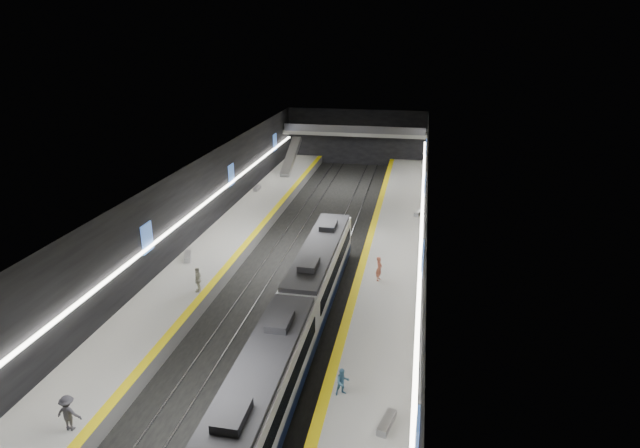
% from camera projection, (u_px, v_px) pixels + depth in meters
% --- Properties ---
extents(ground, '(70.00, 70.00, 0.00)m').
position_uv_depth(ground, '(304.00, 260.00, 46.21)').
color(ground, black).
rests_on(ground, ground).
extents(ceiling, '(20.00, 70.00, 0.04)m').
position_uv_depth(ceiling, '(303.00, 171.00, 43.43)').
color(ceiling, beige).
rests_on(ceiling, wall_left).
extents(wall_left, '(0.04, 70.00, 8.00)m').
position_uv_depth(wall_left, '(192.00, 210.00, 46.60)').
color(wall_left, black).
rests_on(wall_left, ground).
extents(wall_right, '(0.04, 70.00, 8.00)m').
position_uv_depth(wall_right, '(424.00, 225.00, 43.04)').
color(wall_right, black).
rests_on(wall_right, ground).
extents(wall_back, '(20.00, 0.04, 8.00)m').
position_uv_depth(wall_back, '(356.00, 137.00, 77.05)').
color(wall_back, black).
rests_on(wall_back, ground).
extents(platform_left, '(5.00, 70.00, 1.00)m').
position_uv_depth(platform_left, '(221.00, 249.00, 47.37)').
color(platform_left, slate).
rests_on(platform_left, ground).
extents(tile_surface_left, '(5.00, 70.00, 0.02)m').
position_uv_depth(tile_surface_left, '(221.00, 243.00, 47.19)').
color(tile_surface_left, '#A7A7A2').
rests_on(tile_surface_left, platform_left).
extents(tactile_strip_left, '(0.60, 70.00, 0.02)m').
position_uv_depth(tactile_strip_left, '(245.00, 245.00, 46.80)').
color(tactile_strip_left, yellow).
rests_on(tactile_strip_left, platform_left).
extents(platform_right, '(5.00, 70.00, 1.00)m').
position_uv_depth(platform_right, '(391.00, 262.00, 44.70)').
color(platform_right, slate).
rests_on(platform_right, ground).
extents(tile_surface_right, '(5.00, 70.00, 0.02)m').
position_uv_depth(tile_surface_right, '(391.00, 256.00, 44.53)').
color(tile_surface_right, '#A7A7A2').
rests_on(tile_surface_right, platform_right).
extents(tactile_strip_right, '(0.60, 70.00, 0.02)m').
position_uv_depth(tactile_strip_right, '(365.00, 254.00, 44.91)').
color(tactile_strip_right, yellow).
rests_on(tactile_strip_right, platform_right).
extents(rails, '(6.52, 70.00, 0.12)m').
position_uv_depth(rails, '(304.00, 260.00, 46.19)').
color(rails, gray).
rests_on(rails, ground).
extents(train, '(2.69, 30.04, 3.60)m').
position_uv_depth(train, '(296.00, 318.00, 32.79)').
color(train, '#0F1A39').
rests_on(train, ground).
extents(ad_posters, '(19.94, 53.50, 2.20)m').
position_uv_depth(ad_posters, '(306.00, 208.00, 45.57)').
color(ad_posters, '#406BC1').
rests_on(ad_posters, wall_left).
extents(cove_light_left, '(0.25, 68.60, 0.12)m').
position_uv_depth(cove_light_left, '(194.00, 212.00, 46.63)').
color(cove_light_left, white).
rests_on(cove_light_left, wall_left).
extents(cove_light_right, '(0.25, 68.60, 0.12)m').
position_uv_depth(cove_light_right, '(422.00, 227.00, 43.15)').
color(cove_light_right, white).
rests_on(cove_light_right, wall_right).
extents(mezzanine_bridge, '(20.00, 3.00, 1.50)m').
position_uv_depth(mezzanine_bridge, '(354.00, 133.00, 74.78)').
color(mezzanine_bridge, gray).
rests_on(mezzanine_bridge, wall_left).
extents(escalator, '(1.20, 7.50, 3.92)m').
position_uv_depth(escalator, '(291.00, 156.00, 70.47)').
color(escalator, '#99999E').
rests_on(escalator, platform_left).
extents(bench_left_near, '(1.09, 1.86, 0.44)m').
position_uv_depth(bench_left_near, '(188.00, 257.00, 43.98)').
color(bench_left_near, '#99999E').
rests_on(bench_left_near, platform_left).
extents(bench_left_far, '(0.50, 1.69, 0.41)m').
position_uv_depth(bench_left_far, '(257.00, 188.00, 62.62)').
color(bench_left_far, '#99999E').
rests_on(bench_left_far, platform_left).
extents(bench_right_near, '(0.89, 1.78, 0.42)m').
position_uv_depth(bench_right_near, '(387.00, 423.00, 25.55)').
color(bench_right_near, '#99999E').
rests_on(bench_right_near, platform_right).
extents(bench_right_far, '(0.96, 1.73, 0.41)m').
position_uv_depth(bench_right_far, '(418.00, 213.00, 54.36)').
color(bench_right_far, '#99999E').
rests_on(bench_right_far, platform_right).
extents(passenger_right_a, '(0.59, 0.77, 1.89)m').
position_uv_depth(passenger_right_a, '(379.00, 269.00, 40.05)').
color(passenger_right_a, '#D16B4E').
rests_on(passenger_right_a, platform_right).
extents(passenger_right_b, '(0.92, 0.86, 1.52)m').
position_uv_depth(passenger_right_b, '(342.00, 382.00, 27.59)').
color(passenger_right_b, teal).
rests_on(passenger_right_b, platform_right).
extents(passenger_left_a, '(0.61, 1.16, 1.88)m').
position_uv_depth(passenger_left_a, '(198.00, 280.00, 38.34)').
color(passenger_left_a, silver).
rests_on(passenger_left_a, platform_left).
extents(passenger_left_b, '(1.22, 0.72, 1.86)m').
position_uv_depth(passenger_left_b, '(68.00, 413.00, 25.12)').
color(passenger_left_b, '#3F3E45').
rests_on(passenger_left_b, platform_left).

